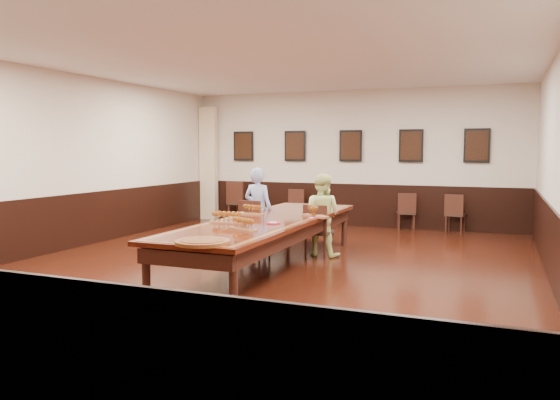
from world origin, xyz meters
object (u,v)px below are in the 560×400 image
at_px(chair_woman, 319,230).
at_px(carved_platter, 202,242).
at_px(spare_chair_c, 406,211).
at_px(person_woman, 321,215).
at_px(chair_man, 255,226).
at_px(conference_table, 268,228).
at_px(spare_chair_b, 299,206).
at_px(spare_chair_d, 456,213).
at_px(person_man, 258,210).
at_px(spare_chair_a, 240,202).

relative_size(chair_woman, carved_platter, 1.20).
bearing_deg(spare_chair_c, person_woman, 61.80).
distance_m(chair_man, person_woman, 1.20).
relative_size(person_woman, conference_table, 0.28).
xyz_separation_m(spare_chair_b, person_woman, (1.72, -3.61, 0.27)).
bearing_deg(person_woman, chair_woman, 90.00).
bearing_deg(chair_woman, spare_chair_c, -98.92).
bearing_deg(spare_chair_d, spare_chair_c, 9.02).
relative_size(spare_chair_b, conference_table, 0.17).
height_order(chair_man, conference_table, chair_man).
xyz_separation_m(chair_man, carved_platter, (0.87, -3.34, 0.31)).
relative_size(person_man, carved_platter, 2.00).
xyz_separation_m(person_woman, conference_table, (-0.49, -1.18, -0.09)).
bearing_deg(chair_woman, conference_table, 70.75).
height_order(spare_chair_d, person_woman, person_woman).
distance_m(spare_chair_b, spare_chair_d, 3.65).
height_order(chair_woman, spare_chair_c, chair_woman).
xyz_separation_m(chair_woman, spare_chair_a, (-3.22, 3.49, 0.07)).
distance_m(spare_chair_a, spare_chair_b, 1.52).
xyz_separation_m(chair_woman, person_man, (-1.15, 0.03, 0.30)).
distance_m(chair_man, carved_platter, 3.46).
relative_size(spare_chair_d, conference_table, 0.17).
height_order(spare_chair_a, person_man, person_man).
height_order(person_woman, carved_platter, person_woman).
xyz_separation_m(spare_chair_c, spare_chair_d, (1.06, 0.02, 0.00)).
relative_size(chair_woman, person_man, 0.60).
distance_m(spare_chair_b, person_woman, 4.01).
xyz_separation_m(chair_woman, person_woman, (0.01, 0.10, 0.25)).
relative_size(chair_man, spare_chair_d, 1.10).
height_order(spare_chair_a, conference_table, spare_chair_a).
bearing_deg(spare_chair_c, spare_chair_d, 166.50).
relative_size(chair_man, carved_platter, 1.25).
xyz_separation_m(spare_chair_a, carved_platter, (2.93, -6.89, 0.26)).
xyz_separation_m(person_man, person_woman, (1.15, 0.06, -0.05)).
height_order(chair_man, person_man, person_man).
bearing_deg(carved_platter, spare_chair_a, 113.05).
distance_m(person_man, person_woman, 1.16).
distance_m(spare_chair_b, spare_chair_c, 2.59).
distance_m(spare_chair_d, person_man, 4.78).
relative_size(spare_chair_b, carved_platter, 1.15).
bearing_deg(spare_chair_a, chair_woman, 138.76).
bearing_deg(spare_chair_b, conference_table, 105.13).
bearing_deg(chair_woman, person_woman, -90.00).
xyz_separation_m(spare_chair_a, spare_chair_c, (4.09, 0.17, -0.09)).
bearing_deg(conference_table, spare_chair_b, 104.47).
relative_size(spare_chair_c, spare_chair_d, 1.00).
xyz_separation_m(spare_chair_a, conference_table, (2.74, -4.58, 0.10)).
xyz_separation_m(spare_chair_a, spare_chair_b, (1.50, 0.22, -0.08)).
bearing_deg(chair_woman, person_man, 2.77).
height_order(spare_chair_c, carved_platter, spare_chair_c).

